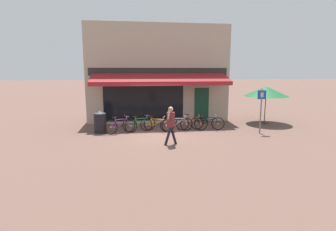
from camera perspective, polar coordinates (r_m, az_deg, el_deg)
ground_plane at (r=12.99m, az=-2.34°, el=-4.30°), size 160.00×160.00×0.00m
shop_front at (r=17.28m, az=-2.37°, el=9.08°), size 8.71×4.70×5.92m
bike_rack_rail at (r=13.90m, az=-0.53°, el=-1.28°), size 5.32×0.04×0.57m
bicycle_purple at (r=13.55m, az=-10.42°, el=-2.20°), size 1.58×0.83×0.87m
bicycle_green at (r=13.82m, az=-6.06°, el=-1.92°), size 1.68×0.91×0.86m
bicycle_orange at (r=13.72m, az=-2.62°, el=-1.99°), size 1.67×0.74×0.81m
bicycle_silver at (r=13.77m, az=2.04°, el=-1.89°), size 1.70×0.52×0.84m
bicycle_red at (r=14.05m, az=5.13°, el=-1.66°), size 1.72×0.51×0.89m
bicycle_black at (r=14.25m, az=8.55°, el=-1.59°), size 1.78×0.65×0.84m
pedestrian_adult at (r=11.13m, az=0.60°, el=-1.29°), size 0.60×0.53×1.67m
litter_bin at (r=13.84m, az=-14.55°, el=-1.33°), size 0.64×0.64×1.13m
parking_sign at (r=13.98m, az=19.62°, el=1.90°), size 0.44×0.07×2.24m
cafe_parasol at (r=16.78m, az=20.58°, el=4.93°), size 2.60×2.60×2.22m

